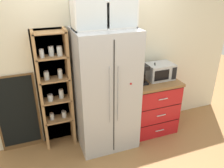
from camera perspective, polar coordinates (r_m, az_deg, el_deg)
ground_plane at (r=3.94m, az=-1.35°, el=-13.80°), size 10.66×10.66×0.00m
wall_back_cream at (r=3.65m, az=-3.64°, el=5.88°), size 4.97×0.10×2.55m
refrigerator at (r=3.44m, az=-1.56°, el=-1.64°), size 0.88×0.70×1.85m
pantry_shelf_column at (r=3.54m, az=-13.99°, el=-0.97°), size 0.50×0.28×1.84m
counter_cabinet at (r=4.03m, az=9.92°, el=-5.21°), size 0.78×0.61×0.93m
microwave at (r=3.86m, az=11.75°, el=3.11°), size 0.44×0.33×0.26m
coffee_maker at (r=3.65m, az=7.19°, el=2.54°), size 0.17×0.20×0.31m
mug_charcoal at (r=3.75m, az=10.99°, el=1.03°), size 0.12×0.09×0.08m
mug_sage at (r=3.86m, az=9.95°, el=1.81°), size 0.11×0.07×0.08m
bottle_green at (r=3.79m, az=10.40°, el=2.64°), size 0.06×0.06×0.28m
bottle_clear at (r=3.79m, az=10.37°, el=2.82°), size 0.06×0.06×0.30m
upper_cabinet at (r=3.14m, az=-2.15°, el=19.89°), size 0.84×0.32×0.68m
chalkboard_menu at (r=3.74m, az=-22.28°, el=-6.75°), size 0.60×0.04×1.23m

